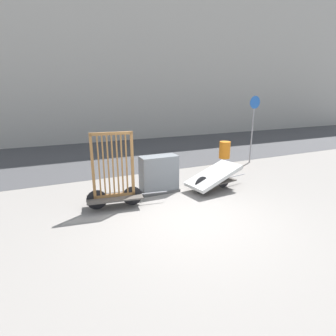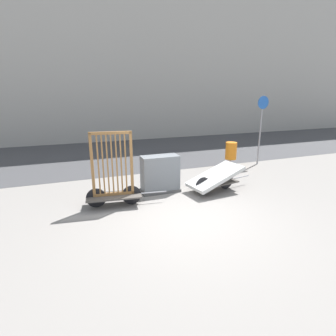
{
  "view_description": "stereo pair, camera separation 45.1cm",
  "coord_description": "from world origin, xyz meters",
  "px_view_note": "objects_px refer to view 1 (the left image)",
  "views": [
    {
      "loc": [
        -2.83,
        -4.86,
        2.82
      ],
      "look_at": [
        0.0,
        1.4,
        0.87
      ],
      "focal_mm": 28.0,
      "sensor_mm": 36.0,
      "label": 1
    },
    {
      "loc": [
        -2.41,
        -5.03,
        2.82
      ],
      "look_at": [
        0.0,
        1.4,
        0.87
      ],
      "focal_mm": 28.0,
      "sensor_mm": 36.0,
      "label": 2
    }
  ],
  "objects_px": {
    "bike_cart_with_mattress": "(213,177)",
    "utility_cabinet": "(159,175)",
    "bike_cart_with_bedframe": "(114,183)",
    "trash_bin": "(225,150)",
    "sign_post": "(253,121)"
  },
  "relations": [
    {
      "from": "utility_cabinet",
      "to": "sign_post",
      "type": "relative_size",
      "value": 0.41
    },
    {
      "from": "trash_bin",
      "to": "utility_cabinet",
      "type": "bearing_deg",
      "value": -155.46
    },
    {
      "from": "sign_post",
      "to": "trash_bin",
      "type": "bearing_deg",
      "value": 179.71
    },
    {
      "from": "utility_cabinet",
      "to": "trash_bin",
      "type": "relative_size",
      "value": 1.16
    },
    {
      "from": "trash_bin",
      "to": "sign_post",
      "type": "relative_size",
      "value": 0.36
    },
    {
      "from": "bike_cart_with_bedframe",
      "to": "utility_cabinet",
      "type": "distance_m",
      "value": 1.56
    },
    {
      "from": "bike_cart_with_mattress",
      "to": "trash_bin",
      "type": "height_order",
      "value": "trash_bin"
    },
    {
      "from": "bike_cart_with_bedframe",
      "to": "trash_bin",
      "type": "bearing_deg",
      "value": 31.02
    },
    {
      "from": "bike_cart_with_mattress",
      "to": "utility_cabinet",
      "type": "xyz_separation_m",
      "value": [
        -1.54,
        0.56,
        0.09
      ]
    },
    {
      "from": "utility_cabinet",
      "to": "sign_post",
      "type": "bearing_deg",
      "value": 18.26
    },
    {
      "from": "bike_cart_with_bedframe",
      "to": "trash_bin",
      "type": "xyz_separation_m",
      "value": [
        4.96,
        2.16,
        -0.0
      ]
    },
    {
      "from": "trash_bin",
      "to": "sign_post",
      "type": "xyz_separation_m",
      "value": [
        1.33,
        -0.01,
        1.1
      ]
    },
    {
      "from": "bike_cart_with_bedframe",
      "to": "bike_cart_with_mattress",
      "type": "xyz_separation_m",
      "value": [
        2.99,
        0.0,
        -0.24
      ]
    },
    {
      "from": "utility_cabinet",
      "to": "sign_post",
      "type": "height_order",
      "value": "sign_post"
    },
    {
      "from": "utility_cabinet",
      "to": "bike_cart_with_bedframe",
      "type": "bearing_deg",
      "value": -158.82
    }
  ]
}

